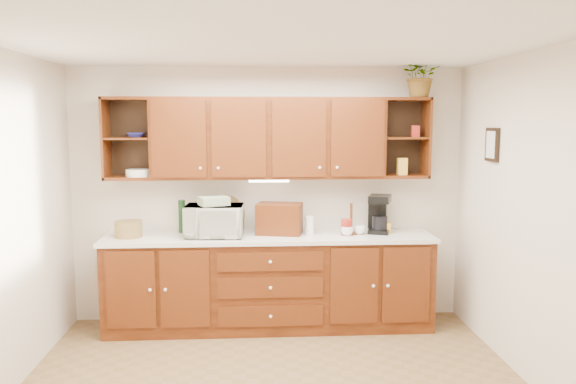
{
  "coord_description": "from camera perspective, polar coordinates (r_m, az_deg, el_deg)",
  "views": [
    {
      "loc": [
        -0.14,
        -4.0,
        2.06
      ],
      "look_at": [
        0.17,
        1.15,
        1.41
      ],
      "focal_mm": 35.0,
      "sensor_mm": 36.0,
      "label": 1
    }
  ],
  "objects": [
    {
      "name": "pantry_box_red",
      "position": [
        5.78,
        12.8,
        6.04
      ],
      "size": [
        0.08,
        0.08,
        0.11
      ],
      "primitive_type": "cube",
      "rotation": [
        0.0,
        0.0,
        -0.12
      ],
      "color": "#A42217",
      "rests_on": "upper_cabinets"
    },
    {
      "name": "canister_red",
      "position": [
        5.58,
        5.97,
        -3.57
      ],
      "size": [
        0.12,
        0.12,
        0.15
      ],
      "primitive_type": "cylinder",
      "rotation": [
        0.0,
        0.0,
        0.08
      ],
      "color": "#A42217",
      "rests_on": "countertop"
    },
    {
      "name": "bowl_stack",
      "position": [
        5.7,
        -15.19,
        5.6
      ],
      "size": [
        0.21,
        0.21,
        0.05
      ],
      "primitive_type": "imported",
      "rotation": [
        0.0,
        0.0,
        0.14
      ],
      "color": "navy",
      "rests_on": "upper_cabinets"
    },
    {
      "name": "towel_stack",
      "position": [
        5.49,
        -7.53,
        -0.91
      ],
      "size": [
        0.33,
        0.29,
        0.08
      ],
      "primitive_type": "cube",
      "rotation": [
        0.0,
        0.0,
        0.39
      ],
      "color": "#EEE970",
      "rests_on": "microwave"
    },
    {
      "name": "microwave",
      "position": [
        5.52,
        -7.5,
        -2.91
      ],
      "size": [
        0.57,
        0.4,
        0.31
      ],
      "primitive_type": "imported",
      "rotation": [
        0.0,
        0.0,
        -0.04
      ],
      "color": "silver",
      "rests_on": "countertop"
    },
    {
      "name": "plate_stack",
      "position": [
        5.68,
        -14.95,
        1.89
      ],
      "size": [
        0.25,
        0.25,
        0.07
      ],
      "primitive_type": "cylinder",
      "rotation": [
        0.0,
        0.0,
        0.02
      ],
      "color": "white",
      "rests_on": "upper_cabinets"
    },
    {
      "name": "woven_tray",
      "position": [
        5.8,
        -6.11,
        -3.85
      ],
      "size": [
        0.37,
        0.22,
        0.36
      ],
      "primitive_type": "cylinder",
      "rotation": [
        1.36,
        0.0,
        0.36
      ],
      "color": "olive",
      "rests_on": "countertop"
    },
    {
      "name": "base_cabinets",
      "position": [
        5.68,
        -1.89,
        -9.23
      ],
      "size": [
        3.2,
        0.6,
        0.9
      ],
      "primitive_type": "cube",
      "color": "#371306",
      "rests_on": "floor"
    },
    {
      "name": "wicker_basket",
      "position": [
        5.66,
        -15.9,
        -3.65
      ],
      "size": [
        0.34,
        0.34,
        0.16
      ],
      "primitive_type": "cylinder",
      "rotation": [
        0.0,
        0.0,
        -0.37
      ],
      "color": "olive",
      "rests_on": "countertop"
    },
    {
      "name": "ceiling",
      "position": [
        4.04,
        -1.43,
        14.91
      ],
      "size": [
        4.0,
        4.0,
        0.0
      ],
      "primitive_type": "plane",
      "rotation": [
        3.14,
        0.0,
        0.0
      ],
      "color": "white",
      "rests_on": "back_wall"
    },
    {
      "name": "bread_box",
      "position": [
        5.59,
        -0.88,
        -2.73
      ],
      "size": [
        0.49,
        0.36,
        0.31
      ],
      "primitive_type": "cube",
      "rotation": [
        0.0,
        0.0,
        -0.22
      ],
      "color": "#371306",
      "rests_on": "countertop"
    },
    {
      "name": "countertop",
      "position": [
        5.56,
        -1.91,
        -4.6
      ],
      "size": [
        3.24,
        0.64,
        0.04
      ],
      "primitive_type": "cube",
      "color": "silver",
      "rests_on": "base_cabinets"
    },
    {
      "name": "pantry_box_yellow",
      "position": [
        5.77,
        11.52,
        2.56
      ],
      "size": [
        0.1,
        0.08,
        0.17
      ],
      "primitive_type": "cube",
      "rotation": [
        0.0,
        0.0,
        -0.03
      ],
      "color": "yellow",
      "rests_on": "upper_cabinets"
    },
    {
      "name": "framed_picture",
      "position": [
        5.34,
        20.03,
        4.54
      ],
      "size": [
        0.03,
        0.24,
        0.3
      ],
      "primitive_type": "cube",
      "color": "black",
      "rests_on": "right_wall"
    },
    {
      "name": "wine_bottle",
      "position": [
        5.74,
        -10.72,
        -2.45
      ],
      "size": [
        0.09,
        0.09,
        0.33
      ],
      "primitive_type": "cylinder",
      "rotation": [
        0.0,
        0.0,
        0.42
      ],
      "color": "black",
      "rests_on": "countertop"
    },
    {
      "name": "mug_tree",
      "position": [
        5.62,
        6.43,
        -3.79
      ],
      "size": [
        0.27,
        0.27,
        0.31
      ],
      "rotation": [
        0.0,
        0.0,
        -0.14
      ],
      "color": "#371306",
      "rests_on": "countertop"
    },
    {
      "name": "back_wall",
      "position": [
        5.8,
        -2.01,
        -0.3
      ],
      "size": [
        4.0,
        0.0,
        4.0
      ],
      "primitive_type": "plane",
      "rotation": [
        1.57,
        0.0,
        0.0
      ],
      "color": "beige",
      "rests_on": "floor"
    },
    {
      "name": "canister_white",
      "position": [
        5.56,
        2.21,
        -3.44
      ],
      "size": [
        0.11,
        0.11,
        0.18
      ],
      "primitive_type": "cylinder",
      "rotation": [
        0.0,
        0.0,
        0.33
      ],
      "color": "white",
      "rests_on": "countertop"
    },
    {
      "name": "canister_yellow",
      "position": [
        5.74,
        10.02,
        -3.6
      ],
      "size": [
        0.09,
        0.09,
        0.1
      ],
      "primitive_type": "cylinder",
      "rotation": [
        0.0,
        0.0,
        0.1
      ],
      "color": "yellow",
      "rests_on": "countertop"
    },
    {
      "name": "upper_cabinets",
      "position": [
        5.59,
        -1.89,
        5.52
      ],
      "size": [
        3.2,
        0.33,
        0.8
      ],
      "color": "#371306",
      "rests_on": "back_wall"
    },
    {
      "name": "right_wall",
      "position": [
        4.6,
        24.41,
        -2.94
      ],
      "size": [
        0.0,
        3.5,
        3.5
      ],
      "primitive_type": "plane",
      "rotation": [
        1.57,
        0.0,
        -1.57
      ],
      "color": "beige",
      "rests_on": "floor"
    },
    {
      "name": "coffee_maker",
      "position": [
        5.74,
        9.24,
        -2.26
      ],
      "size": [
        0.28,
        0.32,
        0.38
      ],
      "rotation": [
        0.0,
        0.0,
        -0.35
      ],
      "color": "black",
      "rests_on": "countertop"
    },
    {
      "name": "undercabinet_light",
      "position": [
        5.57,
        -1.96,
        1.15
      ],
      "size": [
        0.4,
        0.05,
        0.02
      ],
      "primitive_type": "cube",
      "color": "white",
      "rests_on": "upper_cabinets"
    },
    {
      "name": "potted_plant",
      "position": [
        5.79,
        13.41,
        11.45
      ],
      "size": [
        0.42,
        0.37,
        0.43
      ],
      "primitive_type": "imported",
      "rotation": [
        0.0,
        0.0,
        -0.11
      ],
      "color": "#999999",
      "rests_on": "upper_cabinets"
    }
  ]
}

